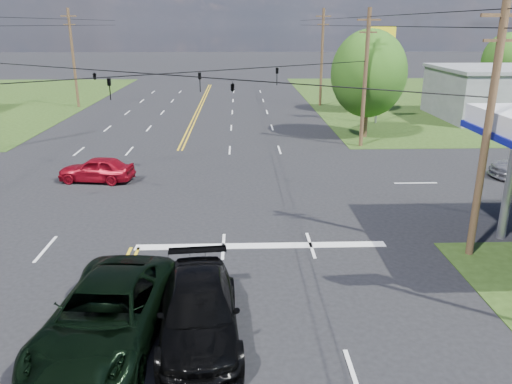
{
  "coord_description": "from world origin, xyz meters",
  "views": [
    {
      "loc": [
        4.19,
        -14.17,
        8.42
      ],
      "look_at": [
        4.87,
        6.0,
        1.61
      ],
      "focal_mm": 35.0,
      "sensor_mm": 36.0,
      "label": 1
    }
  ],
  "objects_px": {
    "tree_right_a": "(369,74)",
    "suv_black": "(199,311)",
    "pole_se": "(488,128)",
    "pole_left_far": "(73,57)",
    "pickup_dkgreen": "(107,314)",
    "tree_right_b": "(363,69)",
    "tree_far_r": "(507,61)",
    "pole_ne": "(365,77)",
    "pole_right_far": "(322,57)"
  },
  "relations": [
    {
      "from": "tree_right_a",
      "to": "suv_black",
      "type": "bearing_deg",
      "value": -112.96
    },
    {
      "from": "pole_se",
      "to": "pole_left_far",
      "type": "xyz_separation_m",
      "value": [
        -26.0,
        37.0,
        0.25
      ]
    },
    {
      "from": "pickup_dkgreen",
      "to": "suv_black",
      "type": "height_order",
      "value": "pickup_dkgreen"
    },
    {
      "from": "tree_right_a",
      "to": "tree_right_b",
      "type": "bearing_deg",
      "value": 78.23
    },
    {
      "from": "pickup_dkgreen",
      "to": "pole_left_far",
      "type": "bearing_deg",
      "value": 112.85
    },
    {
      "from": "tree_far_r",
      "to": "pickup_dkgreen",
      "type": "xyz_separation_m",
      "value": [
        -33.5,
        -44.17,
        -3.67
      ]
    },
    {
      "from": "tree_right_b",
      "to": "pole_ne",
      "type": "bearing_deg",
      "value": -103.13
    },
    {
      "from": "pole_left_far",
      "to": "tree_far_r",
      "type": "bearing_deg",
      "value": 2.44
    },
    {
      "from": "tree_right_a",
      "to": "pole_left_far",
      "type": "bearing_deg",
      "value": 149.35
    },
    {
      "from": "tree_right_a",
      "to": "pole_ne",
      "type": "bearing_deg",
      "value": -108.43
    },
    {
      "from": "pole_left_far",
      "to": "pole_right_far",
      "type": "distance_m",
      "value": 26.0
    },
    {
      "from": "tree_right_a",
      "to": "suv_black",
      "type": "distance_m",
      "value": 28.5
    },
    {
      "from": "pole_se",
      "to": "pole_left_far",
      "type": "height_order",
      "value": "pole_left_far"
    },
    {
      "from": "pole_se",
      "to": "pickup_dkgreen",
      "type": "bearing_deg",
      "value": -157.54
    },
    {
      "from": "tree_right_b",
      "to": "tree_far_r",
      "type": "relative_size",
      "value": 0.93
    },
    {
      "from": "pole_left_far",
      "to": "pole_right_far",
      "type": "xyz_separation_m",
      "value": [
        26.0,
        0.0,
        0.0
      ]
    },
    {
      "from": "tree_far_r",
      "to": "suv_black",
      "type": "height_order",
      "value": "tree_far_r"
    },
    {
      "from": "pickup_dkgreen",
      "to": "pole_ne",
      "type": "bearing_deg",
      "value": 66.75
    },
    {
      "from": "pole_se",
      "to": "tree_right_a",
      "type": "xyz_separation_m",
      "value": [
        1.0,
        21.0,
        -0.05
      ]
    },
    {
      "from": "suv_black",
      "to": "pole_ne",
      "type": "bearing_deg",
      "value": 61.78
    },
    {
      "from": "tree_right_a",
      "to": "tree_far_r",
      "type": "height_order",
      "value": "tree_right_a"
    },
    {
      "from": "pole_right_far",
      "to": "pickup_dkgreen",
      "type": "distance_m",
      "value": 44.19
    },
    {
      "from": "pole_left_far",
      "to": "tree_right_b",
      "type": "relative_size",
      "value": 1.41
    },
    {
      "from": "pole_ne",
      "to": "tree_right_a",
      "type": "xyz_separation_m",
      "value": [
        1.0,
        3.0,
        -0.05
      ]
    },
    {
      "from": "pole_right_far",
      "to": "suv_black",
      "type": "height_order",
      "value": "pole_right_far"
    },
    {
      "from": "pole_se",
      "to": "suv_black",
      "type": "bearing_deg",
      "value": -153.57
    },
    {
      "from": "pole_left_far",
      "to": "tree_right_a",
      "type": "xyz_separation_m",
      "value": [
        27.0,
        -16.0,
        -0.3
      ]
    },
    {
      "from": "pole_ne",
      "to": "suv_black",
      "type": "height_order",
      "value": "pole_ne"
    },
    {
      "from": "pole_se",
      "to": "pole_right_far",
      "type": "height_order",
      "value": "pole_right_far"
    },
    {
      "from": "pole_ne",
      "to": "tree_right_b",
      "type": "height_order",
      "value": "pole_ne"
    },
    {
      "from": "tree_right_a",
      "to": "pickup_dkgreen",
      "type": "bearing_deg",
      "value": -117.29
    },
    {
      "from": "tree_right_b",
      "to": "tree_right_a",
      "type": "bearing_deg",
      "value": -101.77
    },
    {
      "from": "pole_ne",
      "to": "suv_black",
      "type": "bearing_deg",
      "value": -113.53
    },
    {
      "from": "pole_right_far",
      "to": "tree_right_a",
      "type": "height_order",
      "value": "pole_right_far"
    },
    {
      "from": "pole_left_far",
      "to": "suv_black",
      "type": "bearing_deg",
      "value": -69.13
    },
    {
      "from": "suv_black",
      "to": "tree_far_r",
      "type": "bearing_deg",
      "value": 50.12
    },
    {
      "from": "pole_left_far",
      "to": "tree_right_b",
      "type": "height_order",
      "value": "pole_left_far"
    },
    {
      "from": "suv_black",
      "to": "pole_right_far",
      "type": "bearing_deg",
      "value": 71.9
    },
    {
      "from": "pole_ne",
      "to": "tree_far_r",
      "type": "relative_size",
      "value": 1.25
    },
    {
      "from": "pole_se",
      "to": "suv_black",
      "type": "distance_m",
      "value": 11.9
    },
    {
      "from": "pole_left_far",
      "to": "suv_black",
      "type": "distance_m",
      "value": 45.13
    },
    {
      "from": "tree_right_a",
      "to": "suv_black",
      "type": "relative_size",
      "value": 1.49
    },
    {
      "from": "pole_left_far",
      "to": "tree_right_a",
      "type": "height_order",
      "value": "pole_left_far"
    },
    {
      "from": "tree_right_a",
      "to": "pole_right_far",
      "type": "bearing_deg",
      "value": 93.58
    },
    {
      "from": "pole_right_far",
      "to": "tree_right_b",
      "type": "relative_size",
      "value": 1.41
    },
    {
      "from": "pole_se",
      "to": "tree_right_b",
      "type": "height_order",
      "value": "pole_se"
    },
    {
      "from": "pole_right_far",
      "to": "suv_black",
      "type": "xyz_separation_m",
      "value": [
        -10.0,
        -41.97,
        -4.37
      ]
    },
    {
      "from": "pole_right_far",
      "to": "tree_far_r",
      "type": "relative_size",
      "value": 1.31
    },
    {
      "from": "pole_ne",
      "to": "tree_right_b",
      "type": "bearing_deg",
      "value": 76.87
    },
    {
      "from": "tree_right_b",
      "to": "pole_se",
      "type": "bearing_deg",
      "value": -96.05
    }
  ]
}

